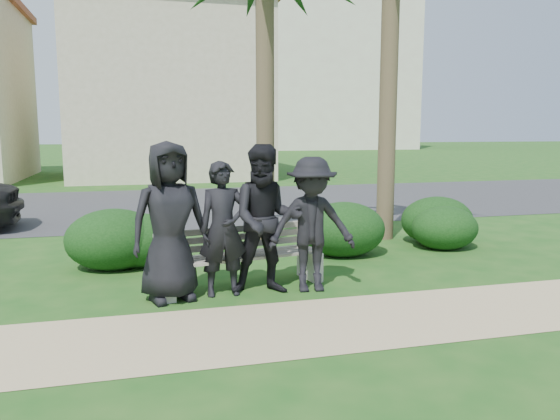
# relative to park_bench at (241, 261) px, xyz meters

# --- Properties ---
(ground) EXTENTS (160.00, 160.00, 0.00)m
(ground) POSITION_rel_park_bench_xyz_m (1.19, 0.23, -0.34)
(ground) COLOR #174C15
(ground) RESTS_ON ground
(footpath) EXTENTS (30.00, 1.60, 0.01)m
(footpath) POSITION_rel_park_bench_xyz_m (1.19, -1.57, -0.34)
(footpath) COLOR tan
(footpath) RESTS_ON ground
(asphalt_street) EXTENTS (160.00, 8.00, 0.01)m
(asphalt_street) POSITION_rel_park_bench_xyz_m (1.19, 8.23, -0.34)
(asphalt_street) COLOR #2D2D30
(asphalt_street) RESTS_ON ground
(stucco_bldg_right) EXTENTS (8.40, 8.40, 7.30)m
(stucco_bldg_right) POSITION_rel_park_bench_xyz_m (0.19, 18.23, 3.33)
(stucco_bldg_right) COLOR #BDB38E
(stucco_bldg_right) RESTS_ON ground
(hotel_tower) EXTENTS (26.00, 18.00, 37.30)m
(hotel_tower) POSITION_rel_park_bench_xyz_m (15.19, 55.23, 13.07)
(hotel_tower) COLOR beige
(hotel_tower) RESTS_ON ground
(park_bench) EXTENTS (2.23, 0.90, 0.75)m
(park_bench) POSITION_rel_park_bench_xyz_m (0.00, 0.00, 0.00)
(park_bench) COLOR gray
(park_bench) RESTS_ON ground
(man_a) EXTENTS (1.04, 0.80, 1.89)m
(man_a) POSITION_rel_park_bench_xyz_m (-0.91, -0.31, 0.61)
(man_a) COLOR black
(man_a) RESTS_ON ground
(man_b) EXTENTS (0.61, 0.42, 1.64)m
(man_b) POSITION_rel_park_bench_xyz_m (-0.27, -0.28, 0.48)
(man_b) COLOR black
(man_b) RESTS_ON ground
(man_c) EXTENTS (0.98, 0.81, 1.84)m
(man_c) POSITION_rel_park_bench_xyz_m (0.26, -0.33, 0.58)
(man_c) COLOR black
(man_c) RESTS_ON ground
(man_d) EXTENTS (1.16, 0.75, 1.69)m
(man_d) POSITION_rel_park_bench_xyz_m (0.83, -0.38, 0.51)
(man_d) COLOR black
(man_d) RESTS_ON ground
(hedge_a) EXTENTS (1.39, 1.15, 0.91)m
(hedge_a) POSITION_rel_park_bench_xyz_m (-1.62, 1.46, 0.11)
(hedge_a) COLOR black
(hedge_a) RESTS_ON ground
(hedge_b) EXTENTS (1.24, 1.03, 0.81)m
(hedge_b) POSITION_rel_park_bench_xyz_m (-1.25, 1.50, 0.07)
(hedge_b) COLOR black
(hedge_b) RESTS_ON ground
(hedge_d) EXTENTS (1.37, 1.14, 0.90)m
(hedge_d) POSITION_rel_park_bench_xyz_m (1.94, 1.38, 0.11)
(hedge_d) COLOR black
(hedge_d) RESTS_ON ground
(hedge_e) EXTENTS (1.15, 0.95, 0.75)m
(hedge_e) POSITION_rel_park_bench_xyz_m (3.80, 1.41, 0.04)
(hedge_e) COLOR black
(hedge_e) RESTS_ON ground
(hedge_f) EXTENTS (1.32, 1.09, 0.86)m
(hedge_f) POSITION_rel_park_bench_xyz_m (3.94, 1.89, 0.09)
(hedge_f) COLOR black
(hedge_f) RESTS_ON ground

